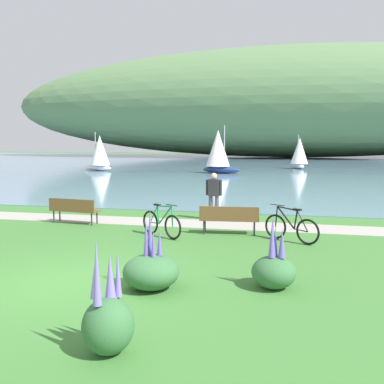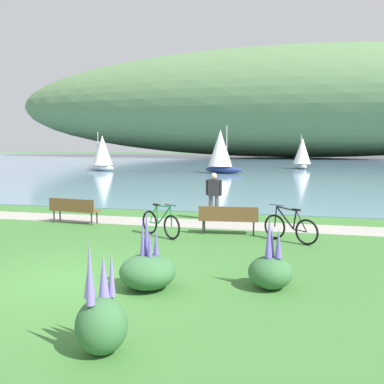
% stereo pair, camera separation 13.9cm
% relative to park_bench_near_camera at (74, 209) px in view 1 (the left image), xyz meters
% --- Properties ---
extents(ground_plane, '(200.00, 200.00, 0.00)m').
position_rel_park_bench_near_camera_xyz_m(ground_plane, '(2.96, -5.75, -0.52)').
color(ground_plane, '#3D7533').
extents(bay_water, '(180.00, 80.00, 0.04)m').
position_rel_park_bench_near_camera_xyz_m(bay_water, '(2.96, 43.25, -0.50)').
color(bay_water, '#6B8EA8').
rests_on(bay_water, ground).
extents(distant_hillside, '(105.18, 28.00, 19.26)m').
position_rel_park_bench_near_camera_xyz_m(distant_hillside, '(7.01, 65.88, 9.15)').
color(distant_hillside, '#567A4C').
rests_on(distant_hillside, bay_water).
extents(shoreline_path, '(60.00, 1.50, 0.01)m').
position_rel_park_bench_near_camera_xyz_m(shoreline_path, '(2.96, 0.89, -0.52)').
color(shoreline_path, '#A39E93').
rests_on(shoreline_path, ground).
extents(park_bench_near_camera, '(1.84, 0.69, 0.88)m').
position_rel_park_bench_near_camera_xyz_m(park_bench_near_camera, '(0.00, 0.00, 0.00)').
color(park_bench_near_camera, brown).
rests_on(park_bench_near_camera, ground).
extents(park_bench_further_along, '(1.84, 0.64, 0.88)m').
position_rel_park_bench_near_camera_xyz_m(park_bench_further_along, '(5.48, -0.55, 0.00)').
color(park_bench_further_along, brown).
rests_on(park_bench_further_along, ground).
extents(bicycle_leaning_near_bench, '(1.53, 1.00, 1.01)m').
position_rel_park_bench_near_camera_xyz_m(bicycle_leaning_near_bench, '(7.32, -1.12, -0.12)').
color(bicycle_leaning_near_bench, black).
rests_on(bicycle_leaning_near_bench, ground).
extents(bicycle_beside_path, '(1.50, 1.04, 1.01)m').
position_rel_park_bench_near_camera_xyz_m(bicycle_beside_path, '(3.55, -1.30, -0.12)').
color(bicycle_beside_path, black).
rests_on(bicycle_beside_path, ground).
extents(person_at_shoreline, '(0.61, 0.26, 1.71)m').
position_rel_park_bench_near_camera_xyz_m(person_at_shoreline, '(4.60, 1.77, 0.46)').
color(person_at_shoreline, '#4C4C51').
rests_on(person_at_shoreline, ground).
extents(echium_bush_closest_to_camera, '(0.86, 0.86, 1.45)m').
position_rel_park_bench_near_camera_xyz_m(echium_bush_closest_to_camera, '(6.98, -5.20, -0.15)').
color(echium_bush_closest_to_camera, '#386B3D').
rests_on(echium_bush_closest_to_camera, ground).
extents(echium_bush_beside_closest, '(0.70, 0.70, 1.61)m').
position_rel_park_bench_near_camera_xyz_m(echium_bush_beside_closest, '(4.91, -8.33, -0.06)').
color(echium_bush_beside_closest, '#386B3D').
rests_on(echium_bush_beside_closest, ground).
extents(echium_bush_mid_cluster, '(1.09, 1.09, 1.55)m').
position_rel_park_bench_near_camera_xyz_m(echium_bush_mid_cluster, '(4.68, -5.76, -0.16)').
color(echium_bush_mid_cluster, '#386B3D').
rests_on(echium_bush_mid_cluster, ground).
extents(sailboat_nearest_to_shore, '(3.27, 2.30, 3.69)m').
position_rel_park_bench_near_camera_xyz_m(sailboat_nearest_to_shore, '(-10.46, 24.89, 1.26)').
color(sailboat_nearest_to_shore, white).
rests_on(sailboat_nearest_to_shore, bay_water).
extents(sailboat_mid_bay, '(3.70, 2.61, 4.18)m').
position_rel_park_bench_near_camera_xyz_m(sailboat_mid_bay, '(1.12, 24.25, 1.49)').
color(sailboat_mid_bay, navy).
rests_on(sailboat_mid_bay, bay_water).
extents(sailboat_toward_hillside, '(2.17, 3.09, 3.50)m').
position_rel_park_bench_near_camera_xyz_m(sailboat_toward_hillside, '(8.22, 32.28, 1.16)').
color(sailboat_toward_hillside, white).
rests_on(sailboat_toward_hillside, bay_water).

